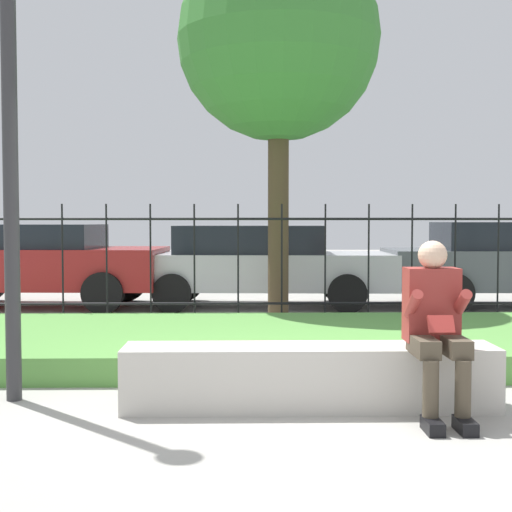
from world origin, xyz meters
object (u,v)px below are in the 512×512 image
person_seated_reader (435,321)px  car_parked_center (258,263)px  stone_bench (310,380)px  car_parked_left (39,262)px  tree_behind_fence (279,41)px  street_lamp (9,64)px

person_seated_reader → car_parked_center: 6.85m
stone_bench → car_parked_left: size_ratio=0.68×
stone_bench → tree_behind_fence: size_ratio=0.52×
stone_bench → tree_behind_fence: bearing=89.8°
car_parked_left → stone_bench: bearing=-56.3°
stone_bench → car_parked_left: 7.60m
car_parked_center → car_parked_left: bearing=-177.8°
stone_bench → street_lamp: bearing=172.8°
street_lamp → person_seated_reader: bearing=-10.1°
car_parked_center → person_seated_reader: bearing=-77.8°
street_lamp → tree_behind_fence: (2.34, 4.65, 1.35)m
street_lamp → car_parked_left: bearing=104.1°
car_parked_left → car_parked_center: size_ratio=0.93×
car_parked_left → street_lamp: 6.69m
stone_bench → street_lamp: size_ratio=0.65×
stone_bench → car_parked_left: car_parked_left is taller
person_seated_reader → car_parked_left: car_parked_left is taller
car_parked_center → tree_behind_fence: 3.62m
person_seated_reader → stone_bench: bearing=162.4°
stone_bench → person_seated_reader: 1.04m
street_lamp → tree_behind_fence: tree_behind_fence is taller
car_parked_center → street_lamp: size_ratio=1.03×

